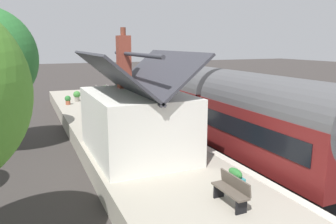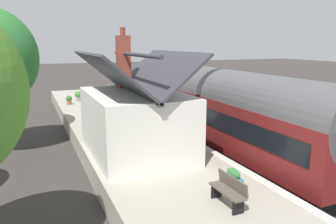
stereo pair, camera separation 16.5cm
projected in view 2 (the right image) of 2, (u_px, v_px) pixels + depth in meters
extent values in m
plane|color=#383330|center=(175.00, 133.00, 21.14)|extent=(160.00, 160.00, 0.00)
cube|color=#A39B8C|center=(119.00, 132.00, 19.65)|extent=(32.00, 5.33, 0.96)
cube|color=beige|center=(158.00, 120.00, 20.50)|extent=(32.00, 0.36, 0.02)
cube|color=gray|center=(198.00, 130.00, 21.74)|extent=(52.00, 0.08, 0.14)
cube|color=gray|center=(178.00, 132.00, 21.19)|extent=(52.00, 0.08, 0.14)
cube|color=black|center=(184.00, 124.00, 22.02)|extent=(7.67, 2.29, 0.70)
cube|color=maroon|center=(184.00, 102.00, 21.72)|extent=(8.34, 2.70, 2.30)
cylinder|color=#515154|center=(184.00, 85.00, 21.48)|extent=(8.34, 2.65, 2.65)
cube|color=black|center=(165.00, 99.00, 21.14)|extent=(7.09, 0.03, 0.80)
cylinder|color=black|center=(169.00, 117.00, 24.28)|extent=(0.70, 2.16, 0.70)
cylinder|color=black|center=(202.00, 134.00, 19.76)|extent=(0.70, 2.16, 0.70)
cube|color=black|center=(160.00, 88.00, 25.41)|extent=(0.04, 2.16, 0.90)
cylinder|color=#F2EDCC|center=(160.00, 101.00, 25.63)|extent=(0.06, 0.24, 0.24)
cube|color=red|center=(160.00, 106.00, 25.76)|extent=(0.16, 2.56, 0.24)
cube|color=black|center=(270.00, 169.00, 14.27)|extent=(7.22, 2.29, 0.70)
cube|color=maroon|center=(272.00, 135.00, 13.97)|extent=(7.84, 2.70, 2.30)
cylinder|color=#515154|center=(274.00, 108.00, 13.73)|extent=(7.84, 2.65, 2.65)
cube|color=black|center=(246.00, 131.00, 13.39)|extent=(6.67, 0.03, 0.80)
cylinder|color=black|center=(238.00, 152.00, 16.39)|extent=(0.70, 2.16, 0.70)
cylinder|color=black|center=(313.00, 191.00, 12.15)|extent=(0.70, 2.16, 0.70)
cube|color=white|center=(136.00, 123.00, 14.21)|extent=(5.49, 3.74, 2.63)
cube|color=#38383F|center=(156.00, 73.00, 14.14)|extent=(5.99, 2.12, 1.81)
cube|color=#38383F|center=(113.00, 75.00, 13.43)|extent=(5.99, 2.12, 1.81)
cylinder|color=#38383F|center=(134.00, 54.00, 13.62)|extent=(5.99, 0.16, 0.16)
cube|color=brown|center=(123.00, 62.00, 15.24)|extent=(0.56, 0.56, 2.36)
cylinder|color=brown|center=(123.00, 31.00, 14.96)|extent=(0.24, 0.24, 0.36)
cube|color=teal|center=(184.00, 129.00, 14.25)|extent=(0.90, 0.06, 2.10)
cube|color=teal|center=(200.00, 121.00, 12.85)|extent=(0.80, 0.05, 1.10)
cube|color=teal|center=(171.00, 109.00, 15.38)|extent=(0.80, 0.05, 1.10)
cube|color=brown|center=(227.00, 191.00, 9.67)|extent=(1.41, 0.43, 0.06)
cube|color=brown|center=(233.00, 183.00, 9.70)|extent=(1.40, 0.14, 0.40)
cube|color=black|center=(238.00, 207.00, 9.22)|extent=(0.07, 0.36, 0.44)
cube|color=black|center=(216.00, 191.00, 10.22)|extent=(0.07, 0.36, 0.44)
cube|color=brown|center=(95.00, 93.00, 28.81)|extent=(1.40, 0.40, 0.06)
cube|color=brown|center=(97.00, 90.00, 28.84)|extent=(1.40, 0.11, 0.40)
cube|color=black|center=(96.00, 96.00, 28.36)|extent=(0.06, 0.36, 0.44)
cube|color=black|center=(94.00, 94.00, 29.37)|extent=(0.06, 0.36, 0.44)
cube|color=brown|center=(115.00, 110.00, 21.31)|extent=(1.40, 0.42, 0.06)
cube|color=brown|center=(117.00, 107.00, 21.33)|extent=(1.40, 0.12, 0.40)
cube|color=black|center=(117.00, 115.00, 20.85)|extent=(0.06, 0.36, 0.44)
cube|color=black|center=(113.00, 112.00, 21.86)|extent=(0.06, 0.36, 0.44)
cube|color=brown|center=(102.00, 99.00, 25.48)|extent=(1.42, 0.46, 0.06)
cube|color=brown|center=(104.00, 96.00, 25.49)|extent=(1.40, 0.16, 0.40)
cube|color=black|center=(103.00, 103.00, 25.01)|extent=(0.07, 0.36, 0.44)
cube|color=black|center=(101.00, 101.00, 26.04)|extent=(0.07, 0.36, 0.44)
cube|color=teal|center=(159.00, 122.00, 19.43)|extent=(0.89, 0.32, 0.32)
ellipsoid|color=#3D8438|center=(159.00, 117.00, 19.37)|extent=(0.81, 0.29, 0.29)
cone|color=black|center=(106.00, 93.00, 30.92)|extent=(0.45, 0.45, 0.31)
cylinder|color=black|center=(106.00, 94.00, 30.94)|extent=(0.25, 0.25, 0.06)
ellipsoid|color=#3D8438|center=(106.00, 89.00, 30.84)|extent=(0.61, 0.61, 0.57)
cylinder|color=gray|center=(78.00, 99.00, 27.22)|extent=(0.38, 0.38, 0.37)
ellipsoid|color=#3D8438|center=(78.00, 94.00, 27.14)|extent=(0.57, 0.57, 0.54)
cylinder|color=#9E5138|center=(69.00, 102.00, 25.79)|extent=(0.36, 0.36, 0.31)
ellipsoid|color=#2D7233|center=(69.00, 98.00, 25.73)|extent=(0.45, 0.45, 0.47)
cube|color=teal|center=(233.00, 181.00, 11.04)|extent=(0.73, 0.32, 0.35)
ellipsoid|color=#2D7233|center=(233.00, 173.00, 10.99)|extent=(0.66, 0.29, 0.29)
cylinder|color=black|center=(132.00, 103.00, 23.27)|extent=(0.06, 0.06, 1.10)
cylinder|color=black|center=(129.00, 102.00, 23.81)|extent=(0.06, 0.06, 1.10)
cube|color=maroon|center=(130.00, 92.00, 23.38)|extent=(0.90, 0.06, 0.44)
cube|color=black|center=(130.00, 92.00, 23.38)|extent=(0.96, 0.03, 0.50)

